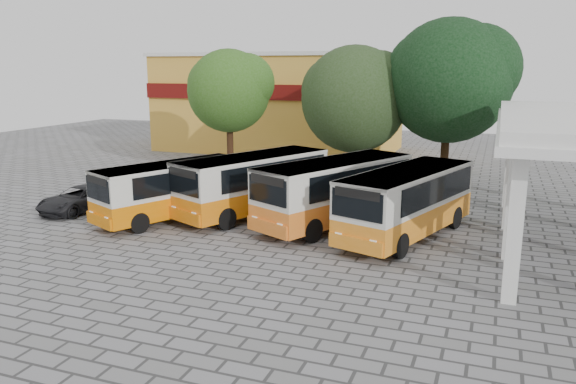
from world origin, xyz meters
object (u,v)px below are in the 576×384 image
at_px(bus_far_right, 407,199).
at_px(parked_car, 80,199).
at_px(bus_far_left, 172,187).
at_px(bus_centre_left, 253,181).
at_px(bus_centre_right, 335,188).

distance_m(bus_far_right, parked_car, 16.23).
relative_size(bus_far_left, bus_far_right, 0.93).
relative_size(bus_far_right, parked_car, 1.92).
bearing_deg(bus_centre_left, parked_car, -140.04).
bearing_deg(bus_centre_right, bus_far_left, -141.67).
bearing_deg(bus_far_right, bus_far_left, -157.00).
bearing_deg(bus_centre_left, bus_far_right, 15.79).
distance_m(bus_centre_left, bus_far_right, 7.72).
bearing_deg(parked_car, bus_centre_right, 17.57).
height_order(bus_far_left, bus_centre_left, bus_centre_left).
bearing_deg(bus_centre_right, bus_far_right, 12.80).
bearing_deg(bus_far_left, bus_centre_right, 37.27).
height_order(bus_centre_left, bus_far_right, bus_centre_left).
distance_m(bus_centre_right, bus_far_right, 3.46).
xyz_separation_m(bus_centre_right, bus_far_right, (3.38, -0.77, -0.05)).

